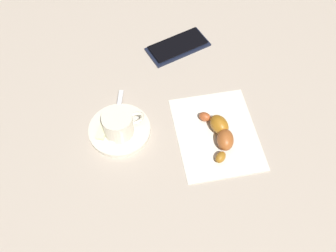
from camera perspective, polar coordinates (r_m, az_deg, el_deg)
The scene contains 8 objects.
ground_plane at distance 0.79m, azimuth 0.27°, elevation 0.06°, with size 1.80×1.80×0.00m, color #AE9F8F.
saucer at distance 0.78m, azimuth -7.02°, elevation -0.57°, with size 0.12×0.12×0.01m, color beige.
espresso_cup at distance 0.76m, azimuth -7.13°, elevation 0.26°, with size 0.08×0.06×0.05m.
teaspoon at distance 0.78m, azimuth -7.59°, elevation 0.15°, with size 0.03×0.13×0.01m.
sugar_packet at distance 0.78m, azimuth -9.27°, elevation -0.01°, with size 0.06×0.02×0.01m, color beige.
napkin at distance 0.78m, azimuth 7.03°, elevation -1.06°, with size 0.16×0.20×0.00m, color silver.
croissant at distance 0.77m, azimuth 7.65°, elevation -0.97°, with size 0.07×0.12×0.03m.
cell_phone at distance 0.92m, azimuth 1.44°, elevation 11.49°, with size 0.15×0.12×0.01m.
Camera 1 is at (-0.01, -0.43, 0.66)m, focal length 42.10 mm.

